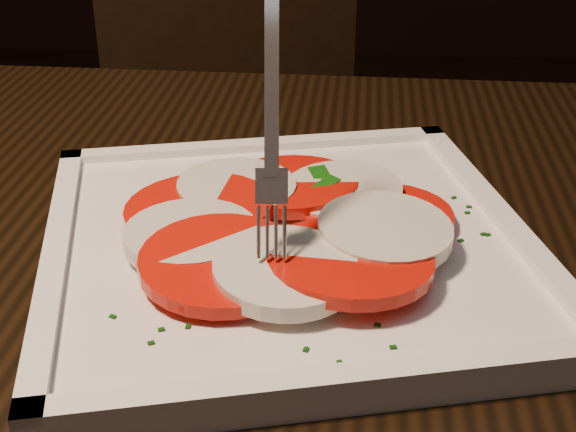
{
  "coord_description": "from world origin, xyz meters",
  "views": [
    {
      "loc": [
        -0.3,
        -0.36,
        1.01
      ],
      "look_at": [
        -0.32,
        0.07,
        0.78
      ],
      "focal_mm": 50.0,
      "sensor_mm": 36.0,
      "label": 1
    }
  ],
  "objects": [
    {
      "name": "plate",
      "position": [
        -0.32,
        0.07,
        0.76
      ],
      "size": [
        0.36,
        0.36,
        0.01
      ],
      "primitive_type": "cube",
      "rotation": [
        0.0,
        0.0,
        0.22
      ],
      "color": "white",
      "rests_on": "table"
    },
    {
      "name": "table",
      "position": [
        -0.23,
        0.03,
        0.65
      ],
      "size": [
        1.23,
        0.85,
        0.75
      ],
      "rotation": [
        0.0,
        0.0,
        -0.04
      ],
      "color": "black",
      "rests_on": "ground"
    },
    {
      "name": "caprese_salad",
      "position": [
        -0.32,
        0.07,
        0.77
      ],
      "size": [
        0.23,
        0.25,
        0.03
      ],
      "color": "red",
      "rests_on": "plate"
    },
    {
      "name": "fork",
      "position": [
        -0.33,
        0.06,
        0.86
      ],
      "size": [
        0.04,
        0.09,
        0.14
      ],
      "primitive_type": null,
      "rotation": [
        0.0,
        0.0,
        0.05
      ],
      "color": "white",
      "rests_on": "caprese_salad"
    },
    {
      "name": "chair",
      "position": [
        -0.43,
        0.82,
        0.53
      ],
      "size": [
        0.53,
        0.53,
        0.93
      ],
      "rotation": [
        0.0,
        0.0,
        0.31
      ],
      "color": "black",
      "rests_on": "ground"
    }
  ]
}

